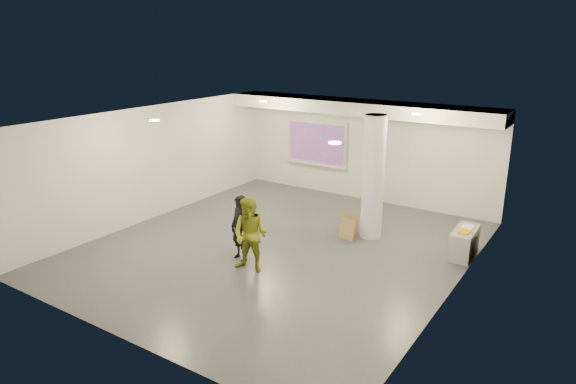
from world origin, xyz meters
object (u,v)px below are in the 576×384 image
Objects in this scene: man at (250,235)px; woman at (240,228)px; column at (373,178)px; projection_screen at (316,143)px; credenza at (464,243)px.

woman is at bearing 139.23° from man.
column is 4.08m from projection_screen.
man is (-1.30, -3.12, -0.70)m from column.
man is (-3.52, -3.21, 0.48)m from credenza.
projection_screen is 1.44× the size of woman.
projection_screen is 6.03m from credenza.
woman is at bearing -123.35° from column.
column is 1.88× the size of man.
column is at bearing 58.54° from man.
projection_screen is (-3.10, 2.65, 0.03)m from column.
credenza is 4.99m from woman.
credenza is at bearing 2.31° from column.
man is at bearing -72.67° from projection_screen.
woman is 0.91× the size of man.
column is 3.45m from man.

